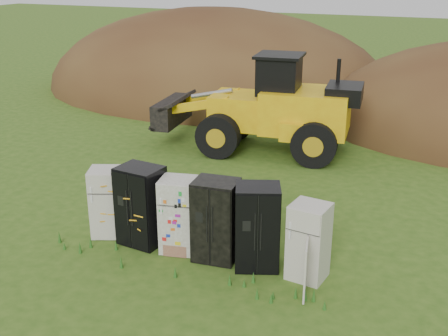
% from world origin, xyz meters
% --- Properties ---
extents(ground, '(120.00, 120.00, 0.00)m').
position_xyz_m(ground, '(0.00, 0.00, 0.00)').
color(ground, '#305416').
rests_on(ground, ground).
extents(fridge_leftmost, '(0.91, 0.90, 1.60)m').
position_xyz_m(fridge_leftmost, '(-2.39, 0.04, 0.80)').
color(fridge_leftmost, beige).
rests_on(fridge_leftmost, ground).
extents(fridge_black_side, '(1.01, 0.84, 1.80)m').
position_xyz_m(fridge_black_side, '(-1.45, -0.00, 0.90)').
color(fridge_black_side, black).
rests_on(fridge_black_side, ground).
extents(fridge_sticker, '(0.87, 0.82, 1.66)m').
position_xyz_m(fridge_sticker, '(-0.53, 0.02, 0.83)').
color(fridge_sticker, silver).
rests_on(fridge_sticker, ground).
extents(fridge_dark_mid, '(0.97, 0.82, 1.76)m').
position_xyz_m(fridge_dark_mid, '(0.36, 0.00, 0.88)').
color(fridge_dark_mid, black).
rests_on(fridge_dark_mid, ground).
extents(fridge_black_right, '(1.10, 1.02, 1.78)m').
position_xyz_m(fridge_black_right, '(1.27, 0.03, 0.89)').
color(fridge_black_right, black).
rests_on(fridge_black_right, ground).
extents(fridge_open_door, '(0.79, 0.75, 1.58)m').
position_xyz_m(fridge_open_door, '(2.35, 0.02, 0.79)').
color(fridge_open_door, beige).
rests_on(fridge_open_door, ground).
extents(wheel_loader, '(6.97, 3.52, 3.23)m').
position_xyz_m(wheel_loader, '(-1.53, 7.22, 1.62)').
color(wheel_loader, yellow).
rests_on(wheel_loader, ground).
extents(dirt_mound_left, '(17.21, 12.91, 7.94)m').
position_xyz_m(dirt_mound_left, '(-6.63, 15.29, 0.00)').
color(dirt_mound_left, '#412414').
rests_on(dirt_mound_left, ground).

